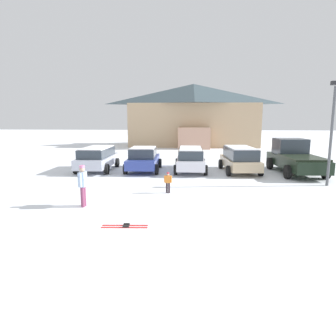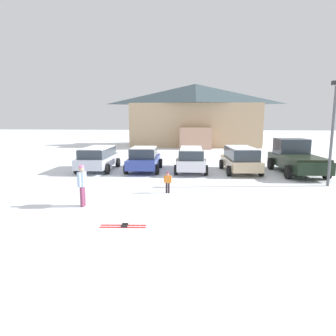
# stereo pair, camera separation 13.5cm
# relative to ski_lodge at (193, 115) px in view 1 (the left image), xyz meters

# --- Properties ---
(ground) EXTENTS (160.00, 160.00, 0.00)m
(ground) POSITION_rel_ski_lodge_xyz_m (-2.93, -30.78, -3.91)
(ground) COLOR white
(ski_lodge) EXTENTS (16.34, 9.29, 7.70)m
(ski_lodge) POSITION_rel_ski_lodge_xyz_m (0.00, 0.00, 0.00)
(ski_lodge) COLOR tan
(ski_lodge) RESTS_ON ground
(parked_silver_wagon) EXTENTS (2.23, 4.58, 1.57)m
(parked_silver_wagon) POSITION_rel_ski_lodge_xyz_m (-6.58, -19.10, -3.05)
(parked_silver_wagon) COLOR #B6BBCE
(parked_silver_wagon) RESTS_ON ground
(parked_blue_hatchback) EXTENTS (2.28, 4.30, 1.60)m
(parked_blue_hatchback) POSITION_rel_ski_lodge_xyz_m (-3.44, -19.11, -3.10)
(parked_blue_hatchback) COLOR #304199
(parked_blue_hatchback) RESTS_ON ground
(parked_white_suv) EXTENTS (2.10, 4.68, 1.56)m
(parked_white_suv) POSITION_rel_ski_lodge_xyz_m (-0.32, -18.99, -3.06)
(parked_white_suv) COLOR silver
(parked_white_suv) RESTS_ON ground
(parked_beige_suv) EXTENTS (2.43, 4.51, 1.65)m
(parked_beige_suv) POSITION_rel_ski_lodge_xyz_m (2.88, -19.15, -3.01)
(parked_beige_suv) COLOR tan
(parked_beige_suv) RESTS_ON ground
(pickup_truck) EXTENTS (2.66, 5.65, 2.15)m
(pickup_truck) POSITION_rel_ski_lodge_xyz_m (6.32, -19.16, -2.91)
(pickup_truck) COLOR black
(pickup_truck) RESTS_ON ground
(skier_child_in_orange_jacket) EXTENTS (0.37, 0.15, 0.99)m
(skier_child_in_orange_jacket) POSITION_rel_ski_lodge_xyz_m (-1.37, -24.98, -3.35)
(skier_child_in_orange_jacket) COLOR black
(skier_child_in_orange_jacket) RESTS_ON ground
(skier_adult_in_blue_parka) EXTENTS (0.24, 0.62, 1.67)m
(skier_adult_in_blue_parka) POSITION_rel_ski_lodge_xyz_m (-4.58, -27.39, -2.96)
(skier_adult_in_blue_parka) COLOR #793655
(skier_adult_in_blue_parka) RESTS_ON ground
(pair_of_skis) EXTENTS (1.52, 0.39, 0.08)m
(pair_of_skis) POSITION_rel_ski_lodge_xyz_m (-2.44, -29.52, -3.89)
(pair_of_skis) COLOR red
(pair_of_skis) RESTS_ON ground
(lamp_post) EXTENTS (0.44, 0.24, 5.30)m
(lamp_post) POSITION_rel_ski_lodge_xyz_m (6.81, -22.82, -0.91)
(lamp_post) COLOR #515459
(lamp_post) RESTS_ON ground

